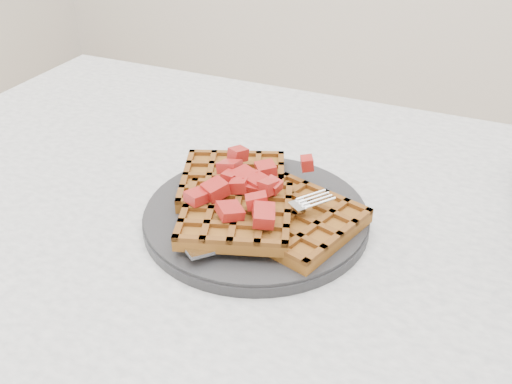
% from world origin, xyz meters
% --- Properties ---
extents(table, '(1.20, 0.80, 0.75)m').
position_xyz_m(table, '(0.00, 0.00, 0.64)').
color(table, white).
rests_on(table, ground).
extents(plate, '(0.25, 0.25, 0.02)m').
position_xyz_m(plate, '(-0.05, 0.01, 0.76)').
color(plate, '#242426').
rests_on(plate, table).
extents(waffles, '(0.25, 0.23, 0.03)m').
position_xyz_m(waffles, '(-0.05, 0.01, 0.78)').
color(waffles, '#90571E').
rests_on(waffles, plate).
extents(strawberry_pile, '(0.15, 0.15, 0.02)m').
position_xyz_m(strawberry_pile, '(-0.05, 0.01, 0.80)').
color(strawberry_pile, '#8A0303').
rests_on(strawberry_pile, waffles).
extents(fork, '(0.13, 0.16, 0.02)m').
position_xyz_m(fork, '(-0.02, -0.02, 0.77)').
color(fork, silver).
rests_on(fork, plate).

